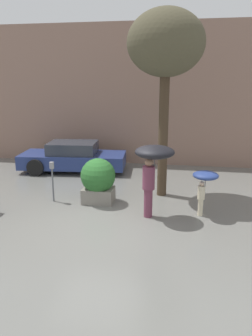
{
  "coord_description": "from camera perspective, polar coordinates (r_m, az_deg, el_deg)",
  "views": [
    {
      "loc": [
        2.06,
        -7.91,
        3.63
      ],
      "look_at": [
        0.46,
        1.6,
        1.05
      ],
      "focal_mm": 35.0,
      "sensor_mm": 36.0,
      "label": 1
    }
  ],
  "objects": [
    {
      "name": "person_adult",
      "position": [
        8.63,
        4.74,
        1.28
      ],
      "size": [
        1.04,
        1.04,
        2.0
      ],
      "rotation": [
        0.0,
        0.0,
        -0.1
      ],
      "color": "brown",
      "rests_on": "ground"
    },
    {
      "name": "person_child",
      "position": [
        9.06,
        13.55,
        -2.03
      ],
      "size": [
        0.69,
        0.69,
        1.29
      ],
      "rotation": [
        0.0,
        0.0,
        -0.37
      ],
      "color": "beige",
      "rests_on": "ground"
    },
    {
      "name": "parking_meter",
      "position": [
        10.2,
        -12.73,
        -0.91
      ],
      "size": [
        0.14,
        0.14,
        1.26
      ],
      "color": "#595B60",
      "rests_on": "ground"
    },
    {
      "name": "planter_box",
      "position": [
        9.95,
        -4.88,
        -2.01
      ],
      "size": [
        1.06,
        1.06,
        1.38
      ],
      "color": "gray",
      "rests_on": "ground"
    },
    {
      "name": "parked_car_near",
      "position": [
        13.67,
        -9.17,
        1.84
      ],
      "size": [
        4.37,
        2.17,
        1.21
      ],
      "rotation": [
        0.0,
        0.0,
        1.66
      ],
      "color": "navy",
      "rests_on": "ground"
    },
    {
      "name": "building_facade",
      "position": [
        14.57,
        1.43,
        12.49
      ],
      "size": [
        18.0,
        0.3,
        6.0
      ],
      "color": "#8C6B5B",
      "rests_on": "ground"
    },
    {
      "name": "street_tree",
      "position": [
        10.3,
        6.95,
        20.32
      ],
      "size": [
        2.3,
        2.3,
        5.68
      ],
      "color": "#423323",
      "rests_on": "ground"
    },
    {
      "name": "ground_plane",
      "position": [
        8.95,
        -4.69,
        -9.02
      ],
      "size": [
        40.0,
        40.0,
        0.0
      ],
      "primitive_type": "plane",
      "color": "slate"
    }
  ]
}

